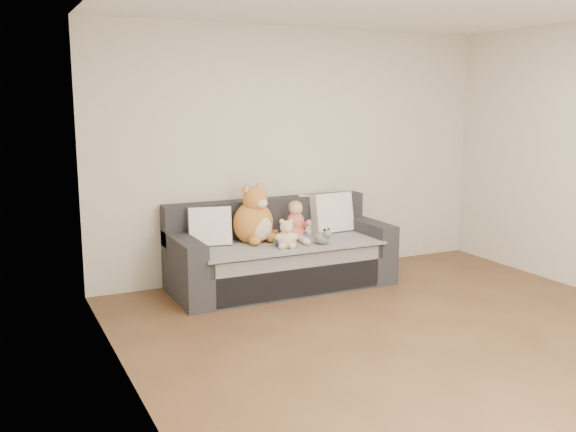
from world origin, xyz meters
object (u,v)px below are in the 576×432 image
object	(u,v)px
sofa	(280,256)
toddler	(296,224)
sippy_cup	(279,239)
plush_cat	(254,219)
teddy_bear	(287,236)

from	to	relation	value
sofa	toddler	distance (m)	0.37
toddler	sippy_cup	distance (m)	0.32
plush_cat	teddy_bear	world-z (taller)	plush_cat
teddy_bear	sippy_cup	xyz separation A→B (m)	(-0.04, 0.10, -0.05)
plush_cat	teddy_bear	size ratio (longest dim) A/B	2.18
sofa	teddy_bear	size ratio (longest dim) A/B	7.72
plush_cat	sippy_cup	xyz separation A→B (m)	(0.13, -0.28, -0.16)
sofa	teddy_bear	xyz separation A→B (m)	(-0.09, -0.34, 0.28)
sippy_cup	sofa	bearing A→B (deg)	62.71
sofa	plush_cat	distance (m)	0.47
sofa	sippy_cup	distance (m)	0.35
plush_cat	sippy_cup	distance (m)	0.35
sofa	plush_cat	world-z (taller)	plush_cat
plush_cat	teddy_bear	distance (m)	0.43
sofa	toddler	size ratio (longest dim) A/B	5.39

